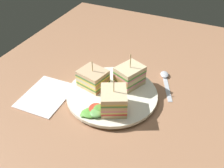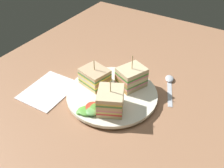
{
  "view_description": "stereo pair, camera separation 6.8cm",
  "coord_description": "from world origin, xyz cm",
  "px_view_note": "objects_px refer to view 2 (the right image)",
  "views": [
    {
      "loc": [
        -48.42,
        -22.33,
        46.5
      ],
      "look_at": [
        0.0,
        0.0,
        4.59
      ],
      "focal_mm": 41.6,
      "sensor_mm": 36.0,
      "label": 1
    },
    {
      "loc": [
        -45.2,
        -28.28,
        46.5
      ],
      "look_at": [
        0.0,
        0.0,
        4.59
      ],
      "focal_mm": 41.6,
      "sensor_mm": 36.0,
      "label": 2
    }
  ],
  "objects_px": {
    "sandwich_wedge_0": "(95,77)",
    "napkin": "(48,90)",
    "spoon": "(170,83)",
    "plate": "(112,95)",
    "sandwich_wedge_1": "(111,100)",
    "sandwich_wedge_2": "(131,77)"
  },
  "relations": [
    {
      "from": "sandwich_wedge_0",
      "to": "sandwich_wedge_2",
      "type": "height_order",
      "value": "sandwich_wedge_2"
    },
    {
      "from": "sandwich_wedge_2",
      "to": "napkin",
      "type": "xyz_separation_m",
      "value": [
        -0.13,
        0.19,
        -0.04
      ]
    },
    {
      "from": "plate",
      "to": "sandwich_wedge_1",
      "type": "bearing_deg",
      "value": -151.34
    },
    {
      "from": "sandwich_wedge_1",
      "to": "sandwich_wedge_2",
      "type": "xyz_separation_m",
      "value": [
        0.11,
        0.0,
        0.0
      ]
    },
    {
      "from": "spoon",
      "to": "napkin",
      "type": "xyz_separation_m",
      "value": [
        -0.21,
        0.28,
        -0.0
      ]
    },
    {
      "from": "sandwich_wedge_0",
      "to": "sandwich_wedge_1",
      "type": "xyz_separation_m",
      "value": [
        -0.06,
        -0.09,
        0.0
      ]
    },
    {
      "from": "sandwich_wedge_0",
      "to": "spoon",
      "type": "relative_size",
      "value": 0.64
    },
    {
      "from": "spoon",
      "to": "napkin",
      "type": "bearing_deg",
      "value": 103.84
    },
    {
      "from": "sandwich_wedge_1",
      "to": "sandwich_wedge_2",
      "type": "bearing_deg",
      "value": -25.12
    },
    {
      "from": "napkin",
      "to": "sandwich_wedge_0",
      "type": "bearing_deg",
      "value": -53.32
    },
    {
      "from": "sandwich_wedge_2",
      "to": "spoon",
      "type": "distance_m",
      "value": 0.12
    },
    {
      "from": "sandwich_wedge_1",
      "to": "napkin",
      "type": "relative_size",
      "value": 0.62
    },
    {
      "from": "sandwich_wedge_1",
      "to": "napkin",
      "type": "xyz_separation_m",
      "value": [
        -0.02,
        0.2,
        -0.04
      ]
    },
    {
      "from": "sandwich_wedge_0",
      "to": "spoon",
      "type": "xyz_separation_m",
      "value": [
        0.13,
        -0.17,
        -0.04
      ]
    },
    {
      "from": "sandwich_wedge_2",
      "to": "napkin",
      "type": "distance_m",
      "value": 0.23
    },
    {
      "from": "napkin",
      "to": "spoon",
      "type": "bearing_deg",
      "value": -52.81
    },
    {
      "from": "sandwich_wedge_1",
      "to": "napkin",
      "type": "bearing_deg",
      "value": 68.79
    },
    {
      "from": "sandwich_wedge_0",
      "to": "spoon",
      "type": "height_order",
      "value": "sandwich_wedge_0"
    },
    {
      "from": "plate",
      "to": "sandwich_wedge_0",
      "type": "xyz_separation_m",
      "value": [
        0.01,
        0.06,
        0.03
      ]
    },
    {
      "from": "plate",
      "to": "sandwich_wedge_2",
      "type": "relative_size",
      "value": 2.52
    },
    {
      "from": "sandwich_wedge_0",
      "to": "napkin",
      "type": "xyz_separation_m",
      "value": [
        -0.08,
        0.11,
        -0.04
      ]
    },
    {
      "from": "sandwich_wedge_0",
      "to": "sandwich_wedge_2",
      "type": "xyz_separation_m",
      "value": [
        0.05,
        -0.09,
        0.0
      ]
    }
  ]
}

